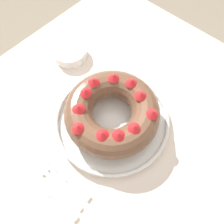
{
  "coord_description": "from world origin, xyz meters",
  "views": [
    {
      "loc": [
        -0.18,
        -0.15,
        1.35
      ],
      "look_at": [
        0.03,
        0.04,
        0.79
      ],
      "focal_mm": 35.0,
      "sensor_mm": 36.0,
      "label": 1
    }
  ],
  "objects_px": {
    "side_bowl": "(70,53)",
    "serving_dish": "(112,120)",
    "bundt_cake": "(112,112)",
    "fork": "(53,180)",
    "cake_knife": "(70,179)",
    "serving_knife": "(53,195)"
  },
  "relations": [
    {
      "from": "side_bowl",
      "to": "serving_dish",
      "type": "bearing_deg",
      "value": -108.48
    },
    {
      "from": "bundt_cake",
      "to": "fork",
      "type": "xyz_separation_m",
      "value": [
        -0.24,
        0.0,
        -0.07
      ]
    },
    {
      "from": "serving_dish",
      "to": "cake_knife",
      "type": "distance_m",
      "value": 0.21
    },
    {
      "from": "side_bowl",
      "to": "bundt_cake",
      "type": "bearing_deg",
      "value": -108.5
    },
    {
      "from": "serving_dish",
      "to": "fork",
      "type": "height_order",
      "value": "serving_dish"
    },
    {
      "from": "cake_knife",
      "to": "fork",
      "type": "bearing_deg",
      "value": 131.17
    },
    {
      "from": "serving_dish",
      "to": "serving_knife",
      "type": "relative_size",
      "value": 1.66
    },
    {
      "from": "fork",
      "to": "side_bowl",
      "type": "bearing_deg",
      "value": 35.84
    },
    {
      "from": "serving_knife",
      "to": "cake_knife",
      "type": "height_order",
      "value": "same"
    },
    {
      "from": "fork",
      "to": "cake_knife",
      "type": "distance_m",
      "value": 0.05
    },
    {
      "from": "serving_dish",
      "to": "side_bowl",
      "type": "height_order",
      "value": "side_bowl"
    },
    {
      "from": "bundt_cake",
      "to": "serving_knife",
      "type": "xyz_separation_m",
      "value": [
        -0.27,
        -0.03,
        -0.07
      ]
    },
    {
      "from": "serving_dish",
      "to": "cake_knife",
      "type": "height_order",
      "value": "serving_dish"
    },
    {
      "from": "serving_knife",
      "to": "cake_knife",
      "type": "distance_m",
      "value": 0.06
    },
    {
      "from": "bundt_cake",
      "to": "fork",
      "type": "bearing_deg",
      "value": 179.06
    },
    {
      "from": "bundt_cake",
      "to": "side_bowl",
      "type": "height_order",
      "value": "bundt_cake"
    },
    {
      "from": "bundt_cake",
      "to": "fork",
      "type": "relative_size",
      "value": 1.41
    },
    {
      "from": "fork",
      "to": "cake_knife",
      "type": "bearing_deg",
      "value": -51.44
    },
    {
      "from": "bundt_cake",
      "to": "side_bowl",
      "type": "bearing_deg",
      "value": 71.5
    },
    {
      "from": "serving_knife",
      "to": "side_bowl",
      "type": "xyz_separation_m",
      "value": [
        0.37,
        0.32,
        0.01
      ]
    },
    {
      "from": "serving_dish",
      "to": "bundt_cake",
      "type": "distance_m",
      "value": 0.06
    },
    {
      "from": "serving_dish",
      "to": "side_bowl",
      "type": "distance_m",
      "value": 0.31
    }
  ]
}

